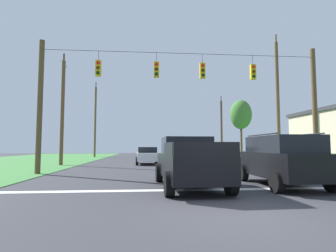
{
  "coord_description": "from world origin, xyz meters",
  "views": [
    {
      "loc": [
        -2.13,
        -6.01,
        1.56
      ],
      "look_at": [
        -0.62,
        11.65,
        2.91
      ],
      "focal_mm": 28.89,
      "sensor_mm": 36.0,
      "label": 1
    }
  ],
  "objects": [
    {
      "name": "overhead_signal_span",
      "position": [
        0.12,
        10.03,
        4.34
      ],
      "size": [
        17.04,
        0.31,
        7.81
      ],
      "color": "brown",
      "rests_on": "ground"
    },
    {
      "name": "pickup_truck",
      "position": [
        -0.43,
        4.46,
        0.97
      ],
      "size": [
        2.43,
        5.46,
        1.95
      ],
      "color": "black",
      "rests_on": "ground"
    },
    {
      "name": "lane_dash_0",
      "position": [
        0.0,
        9.78,
        0.0
      ],
      "size": [
        2.5,
        0.15,
        0.01
      ],
      "primitive_type": "cube",
      "rotation": [
        0.0,
        0.0,
        1.57
      ],
      "color": "white",
      "rests_on": "ground"
    },
    {
      "name": "tree_roadside_right",
      "position": [
        10.07,
        27.36,
        5.61
      ],
      "size": [
        2.73,
        2.73,
        7.53
      ],
      "color": "brown",
      "rests_on": "ground"
    },
    {
      "name": "suv_black",
      "position": [
        3.31,
        4.43,
        1.06
      ],
      "size": [
        2.26,
        4.82,
        2.05
      ],
      "color": "black",
      "rests_on": "ground"
    },
    {
      "name": "utility_pole_far_right",
      "position": [
        9.7,
        34.92,
        4.47
      ],
      "size": [
        0.34,
        1.93,
        9.44
      ],
      "color": "brown",
      "rests_on": "ground"
    },
    {
      "name": "ground_plane",
      "position": [
        0.0,
        0.0,
        0.0
      ],
      "size": [
        120.0,
        120.0,
        0.0
      ],
      "primitive_type": "plane",
      "color": "#333338"
    },
    {
      "name": "utility_pole_mid_left",
      "position": [
        -9.12,
        17.37,
        4.61
      ],
      "size": [
        0.3,
        1.71,
        9.54
      ],
      "color": "brown",
      "rests_on": "ground"
    },
    {
      "name": "utility_pole_mid_right",
      "position": [
        9.42,
        16.43,
        5.68
      ],
      "size": [
        0.3,
        1.87,
        11.52
      ],
      "color": "brown",
      "rests_on": "ground"
    },
    {
      "name": "lane_dash_1",
      "position": [
        0.0,
        16.24,
        0.0
      ],
      "size": [
        2.5,
        0.15,
        0.01
      ],
      "primitive_type": "cube",
      "rotation": [
        0.0,
        0.0,
        1.57
      ],
      "color": "white",
      "rests_on": "ground"
    },
    {
      "name": "lane_dash_3",
      "position": [
        0.0,
        28.44,
        0.0
      ],
      "size": [
        2.5,
        0.15,
        0.01
      ],
      "primitive_type": "cube",
      "rotation": [
        0.0,
        0.0,
        1.57
      ],
      "color": "white",
      "rests_on": "ground"
    },
    {
      "name": "utility_pole_far_left",
      "position": [
        -9.51,
        34.67,
        5.41
      ],
      "size": [
        0.28,
        1.94,
        11.2
      ],
      "color": "brown",
      "rests_on": "ground"
    },
    {
      "name": "lane_dash_2",
      "position": [
        0.0,
        25.46,
        0.0
      ],
      "size": [
        2.5,
        0.15,
        0.01
      ],
      "primitive_type": "cube",
      "rotation": [
        0.0,
        0.0,
        1.57
      ],
      "color": "white",
      "rests_on": "ground"
    },
    {
      "name": "stop_bar_stripe",
      "position": [
        0.0,
        3.78,
        0.0
      ],
      "size": [
        14.35,
        0.45,
        0.01
      ],
      "primitive_type": "cube",
      "color": "white",
      "rests_on": "ground"
    },
    {
      "name": "distant_car_crossing_white",
      "position": [
        -1.92,
        18.29,
        0.79
      ],
      "size": [
        2.14,
        4.36,
        1.52
      ],
      "color": "silver",
      "rests_on": "ground"
    }
  ]
}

